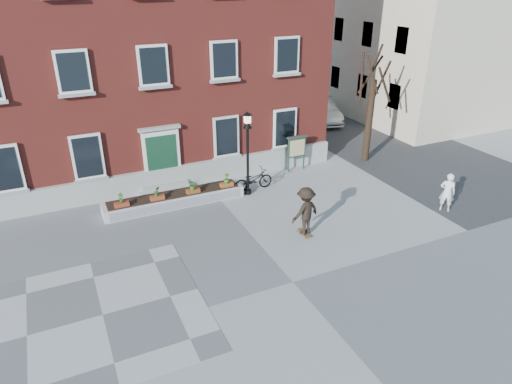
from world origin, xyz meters
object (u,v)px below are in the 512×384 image
bicycle (253,180)px  notice_board (297,147)px  lamp_post (248,142)px  skateboarder (305,211)px  parked_car (321,110)px  bystander (447,192)px

bicycle → notice_board: 3.38m
bicycle → lamp_post: 2.07m
lamp_post → skateboarder: size_ratio=1.94×
bicycle → notice_board: bearing=-70.4°
bicycle → skateboarder: (0.12, -4.58, 0.52)m
parked_car → notice_board: notice_board is taller
parked_car → skateboarder: 15.55m
bystander → lamp_post: 8.87m
parked_car → notice_board: size_ratio=2.61×
bicycle → lamp_post: lamp_post is taller
parked_car → notice_board: (-5.89, -6.97, 0.46)m
parked_car → lamp_post: size_ratio=1.24×
lamp_post → parked_car: bearing=42.4°
parked_car → skateboarder: size_ratio=2.41×
bicycle → bystander: bystander is taller
parked_car → lamp_post: lamp_post is taller
notice_board → skateboarder: (-2.93, -5.85, -0.22)m
bystander → skateboarder: (-6.54, 0.81, 0.17)m
bicycle → skateboarder: bearing=178.6°
bicycle → parked_car: parked_car is taller
lamp_post → skateboarder: bearing=-83.3°
bicycle → parked_car: (8.93, 8.23, 0.28)m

